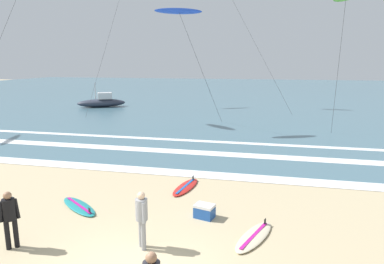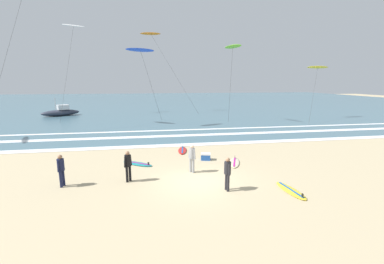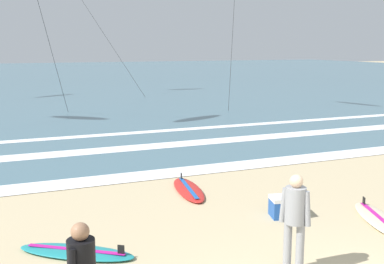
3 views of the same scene
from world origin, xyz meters
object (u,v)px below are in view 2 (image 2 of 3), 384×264
kite_blue_low_near (140,50)px  kite_orange_mid_center (151,34)px  surfer_background_far (128,163)px  kite_white_high_right (73,26)px  offshore_boat (61,112)px  surfer_mid_group (227,171)px  surfer_right_near (192,156)px  surfboard_left_pile (137,164)px  surfboard_near_water (291,190)px  surfboard_right_spare (182,150)px  surfer_left_far (61,168)px  cooler_box (206,157)px  kite_lime_high_left (233,47)px  surfboard_foreground_flat (234,162)px  kite_yellow_far_left (318,67)px

kite_blue_low_near → kite_orange_mid_center: size_ratio=0.67×
surfer_background_far → kite_orange_mid_center: 32.55m
kite_white_high_right → offshore_boat: kite_white_high_right is taller
surfer_mid_group → surfer_right_near: 2.93m
surfboard_left_pile → surfboard_near_water: (7.18, -5.22, 0.00)m
surfboard_right_spare → kite_blue_low_near: (-3.01, 10.47, 8.14)m
surfer_left_far → kite_white_high_right: 32.26m
surfer_left_far → cooler_box: size_ratio=2.26×
kite_blue_low_near → surfer_right_near: bearing=-78.9°
surfboard_near_water → surfboard_right_spare: 8.81m
surfer_background_far → surfboard_near_water: bearing=-18.3°
surfer_left_far → surfboard_near_water: size_ratio=0.74×
surfer_background_far → surfer_mid_group: size_ratio=1.00×
surfer_mid_group → surfboard_right_spare: surfer_mid_group is taller
surfboard_right_spare → kite_lime_high_left: size_ratio=0.24×
offshore_boat → surfer_mid_group: bearing=-61.2°
surfboard_foreground_flat → surfer_mid_group: bearing=-113.5°
kite_orange_mid_center → cooler_box: 30.18m
surfboard_near_water → kite_blue_low_near: bearing=111.1°
surfer_left_far → kite_blue_low_near: kite_blue_low_near is taller
surfboard_left_pile → surfboard_foreground_flat: same height
surfboard_right_spare → offshore_boat: bearing=124.1°
surfboard_right_spare → kite_blue_low_near: kite_blue_low_near is taller
surfboard_left_pile → surfboard_near_water: size_ratio=0.96×
kite_white_high_right → kite_orange_mid_center: kite_white_high_right is taller
kite_white_high_right → cooler_box: bearing=-62.0°
surfboard_left_pile → offshore_boat: (-11.97, 24.89, 0.51)m
surfer_right_near → offshore_boat: bearing=119.3°
kite_lime_high_left → offshore_boat: (-22.69, 10.17, -8.40)m
kite_blue_low_near → surfer_mid_group: bearing=-76.8°
surfer_mid_group → surfboard_foreground_flat: (1.68, 3.86, -0.91)m
kite_white_high_right → kite_lime_high_left: bearing=-30.1°
surfer_right_near → kite_orange_mid_center: kite_orange_mid_center is taller
kite_lime_high_left → kite_white_high_right: kite_white_high_right is taller
kite_blue_low_near → kite_white_high_right: 17.22m
surfer_background_far → surfboard_foreground_flat: size_ratio=0.73×
surfboard_near_water → offshore_boat: 35.68m
surfer_background_far → kite_blue_low_near: 17.39m
surfboard_near_water → surfboard_right_spare: (-4.04, 7.83, 0.00)m
surfer_mid_group → kite_yellow_far_left: bearing=48.2°
kite_yellow_far_left → offshore_boat: size_ratio=1.32×
surfboard_right_spare → kite_blue_low_near: bearing=106.0°
cooler_box → surfer_background_far: bearing=-147.9°
kite_orange_mid_center → offshore_boat: 18.08m
offshore_boat → kite_lime_high_left: bearing=-24.2°
surfboard_right_spare → kite_white_high_right: 29.95m
surfer_background_far → surfboard_right_spare: size_ratio=0.74×
surfboard_foreground_flat → surfboard_right_spare: size_ratio=1.00×
kite_white_high_right → surfer_background_far: bearing=-72.4°
kite_yellow_far_left → surfboard_foreground_flat: bearing=-135.0°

